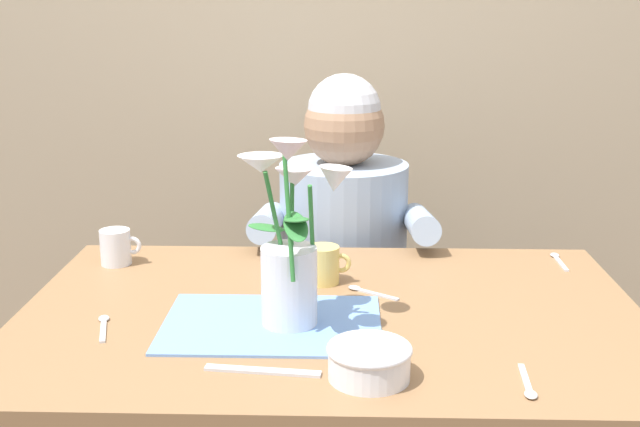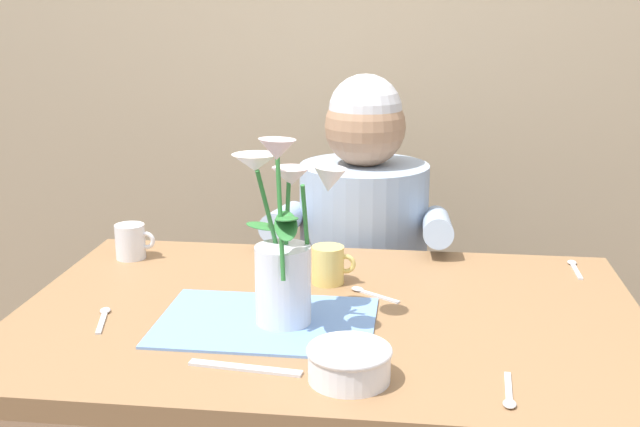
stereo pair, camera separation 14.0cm
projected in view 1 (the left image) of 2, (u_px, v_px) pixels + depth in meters
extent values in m
cube|color=tan|center=(337.00, 22.00, 2.41)|extent=(4.00, 0.10, 2.50)
cube|color=olive|center=(331.00, 320.00, 1.54)|extent=(1.20, 0.80, 0.04)
cylinder|color=olive|center=(115.00, 402.00, 1.98)|extent=(0.06, 0.06, 0.70)
cylinder|color=olive|center=(553.00, 409.00, 1.95)|extent=(0.06, 0.06, 0.70)
cylinder|color=#4C4C56|center=(342.00, 404.00, 2.27)|extent=(0.30, 0.30, 0.40)
cylinder|color=#99ADC6|center=(343.00, 254.00, 2.15)|extent=(0.34, 0.34, 0.50)
sphere|color=#A37A5B|center=(344.00, 126.00, 2.06)|extent=(0.21, 0.21, 0.21)
sphere|color=silver|center=(344.00, 111.00, 2.05)|extent=(0.19, 0.19, 0.19)
cylinder|color=#99ADC6|center=(268.00, 222.00, 1.99)|extent=(0.07, 0.33, 0.12)
cylinder|color=#99ADC6|center=(420.00, 223.00, 1.98)|extent=(0.07, 0.33, 0.12)
cube|color=#6B93D1|center=(272.00, 324.00, 1.46)|extent=(0.40, 0.28, 0.00)
cylinder|color=silver|center=(289.00, 287.00, 1.44)|extent=(0.10, 0.10, 0.15)
cylinder|color=#2D7533|center=(312.00, 226.00, 1.42)|extent=(0.01, 0.05, 0.16)
cone|color=white|center=(335.00, 179.00, 1.41)|extent=(0.07, 0.07, 0.05)
sphere|color=#E5D14C|center=(335.00, 177.00, 1.41)|extent=(0.02, 0.02, 0.02)
cylinder|color=#2D7533|center=(292.00, 224.00, 1.44)|extent=(0.01, 0.06, 0.16)
cone|color=silver|center=(294.00, 177.00, 1.44)|extent=(0.10, 0.10, 0.03)
sphere|color=#E5D14C|center=(294.00, 175.00, 1.44)|extent=(0.02, 0.02, 0.02)
cylinder|color=#2D7533|center=(275.00, 219.00, 1.41)|extent=(0.03, 0.07, 0.19)
cone|color=white|center=(261.00, 164.00, 1.39)|extent=(0.11, 0.11, 0.03)
sphere|color=#E5D14C|center=(261.00, 161.00, 1.38)|extent=(0.02, 0.02, 0.02)
cylinder|color=#2D7533|center=(289.00, 214.00, 1.37)|extent=(0.03, 0.06, 0.23)
cone|color=silver|center=(288.00, 150.00, 1.30)|extent=(0.09, 0.09, 0.04)
sphere|color=#E5D14C|center=(288.00, 147.00, 1.30)|extent=(0.02, 0.02, 0.02)
ellipsoid|color=#2D7533|center=(266.00, 228.00, 1.46)|extent=(0.09, 0.09, 0.01)
ellipsoid|color=#2D7533|center=(296.00, 220.00, 1.35)|extent=(0.06, 0.10, 0.03)
ellipsoid|color=#2D7533|center=(296.00, 226.00, 1.35)|extent=(0.06, 0.09, 0.05)
cylinder|color=white|center=(369.00, 364.00, 1.26)|extent=(0.13, 0.13, 0.05)
torus|color=white|center=(369.00, 349.00, 1.25)|extent=(0.14, 0.14, 0.01)
cube|color=silver|center=(263.00, 371.00, 1.28)|extent=(0.19, 0.04, 0.00)
cylinder|color=#E5C666|center=(323.00, 265.00, 1.67)|extent=(0.07, 0.07, 0.08)
torus|color=#E5C666|center=(341.00, 263.00, 1.67)|extent=(0.04, 0.01, 0.04)
cylinder|color=silver|center=(116.00, 247.00, 1.79)|extent=(0.07, 0.07, 0.08)
torus|color=silver|center=(132.00, 246.00, 1.79)|extent=(0.04, 0.01, 0.04)
cube|color=silver|center=(377.00, 294.00, 1.61)|extent=(0.09, 0.07, 0.00)
ellipsoid|color=silver|center=(355.00, 288.00, 1.64)|extent=(0.03, 0.03, 0.01)
cube|color=silver|center=(525.00, 379.00, 1.25)|extent=(0.02, 0.10, 0.00)
ellipsoid|color=silver|center=(531.00, 394.00, 1.20)|extent=(0.02, 0.03, 0.01)
cube|color=silver|center=(561.00, 264.00, 1.80)|extent=(0.01, 0.10, 0.00)
ellipsoid|color=silver|center=(555.00, 255.00, 1.85)|extent=(0.02, 0.03, 0.01)
cube|color=silver|center=(103.00, 331.00, 1.43)|extent=(0.04, 0.10, 0.00)
ellipsoid|color=silver|center=(104.00, 318.00, 1.49)|extent=(0.03, 0.03, 0.01)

